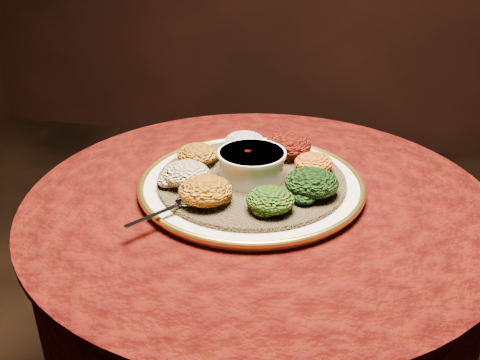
# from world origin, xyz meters

# --- Properties ---
(table) EXTENTS (0.96, 0.96, 0.73)m
(table) POSITION_xyz_m (0.00, 0.00, 0.55)
(table) COLOR black
(table) RESTS_ON ground
(platter) EXTENTS (0.55, 0.55, 0.02)m
(platter) POSITION_xyz_m (-0.02, 0.02, 0.75)
(platter) COLOR silver
(platter) RESTS_ON table
(injera) EXTENTS (0.42, 0.42, 0.01)m
(injera) POSITION_xyz_m (-0.02, 0.02, 0.76)
(injera) COLOR brown
(injera) RESTS_ON platter
(stew_bowl) EXTENTS (0.14, 0.14, 0.06)m
(stew_bowl) POSITION_xyz_m (-0.02, 0.02, 0.80)
(stew_bowl) COLOR silver
(stew_bowl) RESTS_ON injera
(spoon) EXTENTS (0.11, 0.13, 0.01)m
(spoon) POSITION_xyz_m (-0.13, -0.12, 0.77)
(spoon) COLOR silver
(spoon) RESTS_ON injera
(portion_ayib) EXTENTS (0.09, 0.09, 0.04)m
(portion_ayib) POSITION_xyz_m (-0.06, 0.15, 0.78)
(portion_ayib) COLOR silver
(portion_ayib) RESTS_ON injera
(portion_kitfo) EXTENTS (0.11, 0.10, 0.05)m
(portion_kitfo) POSITION_xyz_m (0.04, 0.14, 0.79)
(portion_kitfo) COLOR black
(portion_kitfo) RESTS_ON injera
(portion_tikil) EXTENTS (0.08, 0.08, 0.04)m
(portion_tikil) POSITION_xyz_m (0.10, 0.08, 0.78)
(portion_tikil) COLOR #A2670D
(portion_tikil) RESTS_ON injera
(portion_gomen) EXTENTS (0.11, 0.10, 0.05)m
(portion_gomen) POSITION_xyz_m (0.11, -0.02, 0.79)
(portion_gomen) COLOR black
(portion_gomen) RESTS_ON injera
(portion_mixveg) EXTENTS (0.09, 0.09, 0.04)m
(portion_mixveg) POSITION_xyz_m (0.04, -0.10, 0.78)
(portion_mixveg) COLOR maroon
(portion_mixveg) RESTS_ON injera
(portion_kik) EXTENTS (0.10, 0.10, 0.05)m
(portion_kik) POSITION_xyz_m (-0.09, -0.10, 0.79)
(portion_kik) COLOR #A6600E
(portion_kik) RESTS_ON injera
(portion_timatim) EXTENTS (0.10, 0.09, 0.05)m
(portion_timatim) POSITION_xyz_m (-0.15, -0.03, 0.79)
(portion_timatim) COLOR maroon
(portion_timatim) RESTS_ON injera
(portion_shiro) EXTENTS (0.09, 0.08, 0.04)m
(portion_shiro) POSITION_xyz_m (-0.15, 0.07, 0.78)
(portion_shiro) COLOR #926511
(portion_shiro) RESTS_ON injera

